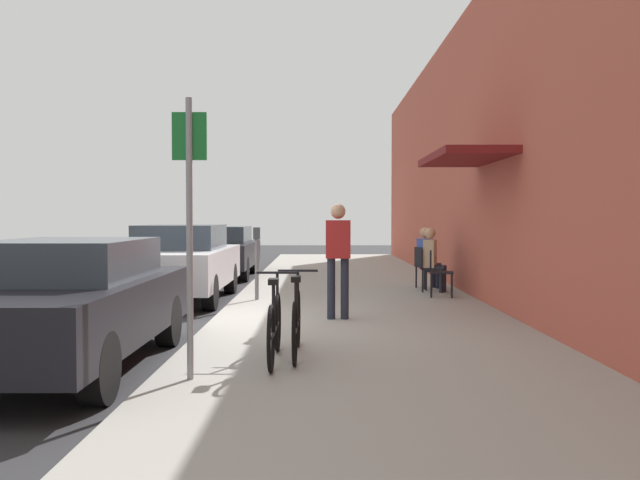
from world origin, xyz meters
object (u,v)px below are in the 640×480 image
bicycle_0 (273,327)px  cafe_chair_0 (436,270)px  parked_car_2 (219,251)px  bicycle_1 (295,323)px  parked_car_1 (179,262)px  pedestrian_standing (337,251)px  cafe_chair_1 (429,267)px  street_sign (188,215)px  cafe_chair_2 (424,265)px  parking_meter (255,258)px  parked_car_0 (64,302)px  seated_patron_2 (426,255)px  seated_patron_1 (432,257)px

bicycle_0 → cafe_chair_0: (2.69, 5.85, 0.14)m
parked_car_2 → bicycle_1: size_ratio=2.57×
parked_car_1 → pedestrian_standing: 4.37m
cafe_chair_0 → cafe_chair_1: 0.89m
parked_car_2 → pedestrian_standing: size_ratio=2.59×
street_sign → cafe_chair_1: bearing=65.5°
cafe_chair_1 → cafe_chair_2: same height
parked_car_1 → parking_meter: (1.55, -0.78, 0.12)m
cafe_chair_1 → cafe_chair_2: size_ratio=1.00×
parked_car_2 → street_sign: street_sign is taller
cafe_chair_2 → pedestrian_standing: size_ratio=0.51×
parked_car_1 → parked_car_2: (0.00, 5.31, -0.04)m
parked_car_0 → parked_car_2: (0.00, 11.32, -0.00)m
bicycle_0 → cafe_chair_2: bearing=70.0°
parked_car_2 → cafe_chair_0: (4.92, -5.63, -0.10)m
cafe_chair_1 → bicycle_0: bearing=-111.8°
cafe_chair_0 → cafe_chair_2: size_ratio=1.00×
parked_car_1 → bicycle_1: parked_car_1 is taller
parked_car_1 → street_sign: street_sign is taller
cafe_chair_2 → seated_patron_2: 0.20m
cafe_chair_0 → pedestrian_standing: size_ratio=0.51×
parked_car_0 → cafe_chair_1: 8.23m
parked_car_2 → seated_patron_1: seated_patron_1 is taller
parked_car_2 → seated_patron_1: bearing=-43.7°
bicycle_1 → parking_meter: bearing=100.0°
bicycle_1 → seated_patron_2: 7.56m
parking_meter → street_sign: (-0.05, -6.18, 0.75)m
bicycle_0 → cafe_chair_1: bicycle_0 is taller
bicycle_0 → street_sign: bearing=-132.8°
bicycle_1 → cafe_chair_1: size_ratio=1.97×
street_sign → seated_patron_1: size_ratio=2.02×
street_sign → cafe_chair_1: (3.42, 7.53, -1.02)m
cafe_chair_1 → seated_patron_1: bearing=-19.2°
cafe_chair_0 → seated_patron_1: (0.06, 0.87, 0.19)m
parking_meter → parked_car_0: bearing=-106.5°
pedestrian_standing → cafe_chair_2: bearing=66.0°
bicycle_1 → cafe_chair_0: 6.09m
parking_meter → cafe_chair_0: parking_meter is taller
street_sign → seated_patron_1: 8.32m
bicycle_1 → cafe_chair_1: (2.48, 6.45, 0.14)m
parked_car_0 → parked_car_2: bearing=90.0°
parked_car_2 → street_sign: bearing=-83.0°
cafe_chair_1 → seated_patron_1: seated_patron_1 is taller
street_sign → pedestrian_standing: 4.09m
parked_car_1 → seated_patron_2: size_ratio=3.41×
street_sign → cafe_chair_2: size_ratio=2.99×
seated_patron_2 → cafe_chair_2: bearing=-160.7°
parked_car_1 → parking_meter: 1.74m
parking_meter → seated_patron_1: (3.43, 1.33, -0.07)m
parked_car_1 → seated_patron_1: 5.01m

